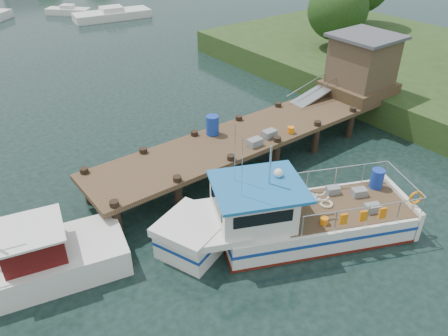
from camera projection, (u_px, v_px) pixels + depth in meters
ground_plane at (221, 171)px, 19.17m from camera, size 160.00×160.00×0.00m
dock at (327, 89)px, 21.32m from camera, size 16.60×3.00×4.78m
lobster_boat at (284, 219)px, 15.07m from camera, size 8.98×5.66×4.49m
work_boat at (9, 269)px, 13.29m from camera, size 7.69×3.71×4.03m
moored_b at (68, 11)px, 43.80m from camera, size 4.05×4.07×0.95m
moored_c at (112, 14)px, 42.19m from camera, size 7.53×3.52×1.14m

